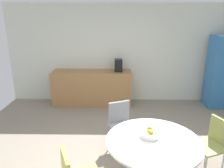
{
  "coord_description": "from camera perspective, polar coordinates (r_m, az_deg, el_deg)",
  "views": [
    {
      "loc": [
        -0.13,
        -2.64,
        2.19
      ],
      "look_at": [
        -0.19,
        1.37,
        0.95
      ],
      "focal_mm": 33.55,
      "sensor_mm": 36.0,
      "label": 1
    }
  ],
  "objects": [
    {
      "name": "chair_gray",
      "position": [
        3.68,
        2.47,
        -9.8
      ],
      "size": [
        0.55,
        0.55,
        0.83
      ],
      "color": "silver",
      "rests_on": "ground_plane"
    },
    {
      "name": "counter_block",
      "position": [
        5.6,
        -5.44,
        -1.0
      ],
      "size": [
        2.05,
        0.6,
        0.9
      ],
      "primitive_type": "cube",
      "color": "#9E7042",
      "rests_on": "ground_plane"
    },
    {
      "name": "coffee_maker",
      "position": [
        5.41,
        1.78,
        5.11
      ],
      "size": [
        0.2,
        0.24,
        0.32
      ],
      "primitive_type": "cube",
      "color": "black",
      "rests_on": "counter_block"
    },
    {
      "name": "locker_cabinet",
      "position": [
        5.98,
        27.54,
        2.9
      ],
      "size": [
        0.6,
        0.5,
        1.83
      ],
      "primitive_type": "cube",
      "color": "#3372B2",
      "rests_on": "ground_plane"
    },
    {
      "name": "chair_olive",
      "position": [
        3.47,
        26.1,
        -13.42
      ],
      "size": [
        0.54,
        0.54,
        0.83
      ],
      "color": "silver",
      "rests_on": "ground_plane"
    },
    {
      "name": "fruit_bowl",
      "position": [
        2.83,
        10.27,
        -13.13
      ],
      "size": [
        0.25,
        0.25,
        0.13
      ],
      "color": "silver",
      "rests_on": "round_table"
    },
    {
      "name": "round_table",
      "position": [
        2.85,
        11.06,
        -16.73
      ],
      "size": [
        1.21,
        1.21,
        0.73
      ],
      "color": "silver",
      "rests_on": "ground_plane"
    },
    {
      "name": "wall_back",
      "position": [
        5.71,
        2.21,
        8.2
      ],
      "size": [
        6.0,
        0.1,
        2.6
      ],
      "primitive_type": "cube",
      "color": "silver",
      "rests_on": "ground_plane"
    },
    {
      "name": "mug_white",
      "position": [
        5.37,
        2.11,
        3.79
      ],
      "size": [
        0.13,
        0.08,
        0.09
      ],
      "color": "black",
      "rests_on": "counter_block"
    }
  ]
}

